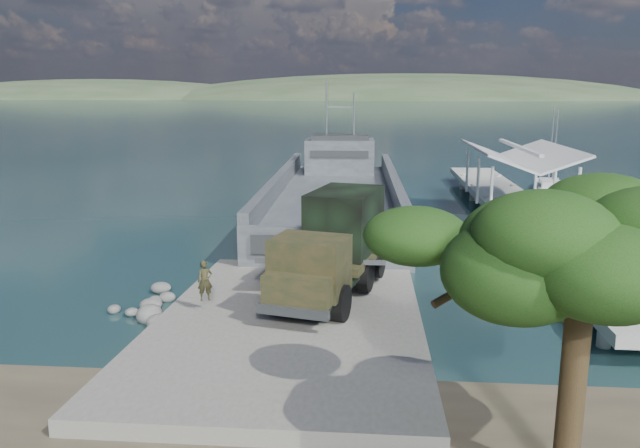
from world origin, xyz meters
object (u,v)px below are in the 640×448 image
(sailboat_near, at_px, (552,190))
(sailboat_far, at_px, (548,187))
(landing_craft, at_px, (336,203))
(soldier, at_px, (205,290))
(overhang_tree, at_px, (553,267))
(military_truck, at_px, (334,245))
(pier, at_px, (519,201))

(sailboat_near, bearing_deg, sailboat_far, 105.42)
(landing_craft, bearing_deg, soldier, -101.27)
(soldier, bearing_deg, overhang_tree, -68.83)
(sailboat_far, distance_m, overhang_tree, 45.21)
(military_truck, bearing_deg, pier, 69.68)
(overhang_tree, bearing_deg, pier, 78.27)
(pier, bearing_deg, sailboat_far, 67.79)
(soldier, bearing_deg, pier, 23.99)
(soldier, bearing_deg, sailboat_far, 30.68)
(landing_craft, bearing_deg, sailboat_near, 28.08)
(soldier, height_order, overhang_tree, overhang_tree)
(pier, bearing_deg, sailboat_near, 65.92)
(landing_craft, xyz_separation_m, military_truck, (1.05, -19.46, 1.73))
(sailboat_near, distance_m, sailboat_far, 1.32)
(pier, distance_m, overhang_tree, 29.99)
(military_truck, distance_m, sailboat_near, 34.50)
(landing_craft, relative_size, sailboat_near, 4.68)
(landing_craft, relative_size, soldier, 22.03)
(pier, relative_size, military_truck, 4.68)
(sailboat_near, height_order, overhang_tree, sailboat_near)
(military_truck, bearing_deg, landing_craft, 107.02)
(landing_craft, distance_m, military_truck, 19.56)
(soldier, bearing_deg, sailboat_near, 29.67)
(sailboat_near, bearing_deg, pier, -96.88)
(pier, relative_size, overhang_tree, 6.06)
(overhang_tree, bearing_deg, soldier, 137.13)
(sailboat_near, relative_size, sailboat_far, 0.98)
(soldier, xyz_separation_m, sailboat_near, (22.17, 32.42, -0.90))
(pier, bearing_deg, soldier, -130.05)
(overhang_tree, bearing_deg, landing_craft, 101.58)
(sailboat_near, xyz_separation_m, overhang_tree, (-11.82, -42.04, 4.88))
(overhang_tree, bearing_deg, sailboat_near, 74.30)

